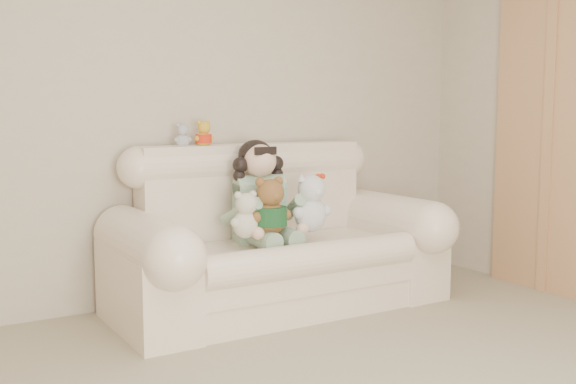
# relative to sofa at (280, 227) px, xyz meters

# --- Properties ---
(wall_back) EXTENTS (4.50, 0.00, 4.50)m
(wall_back) POSITION_rel_sofa_xyz_m (-0.44, 0.50, 0.78)
(wall_back) COLOR beige
(wall_back) RESTS_ON ground
(sofa) EXTENTS (2.10, 0.95, 1.03)m
(sofa) POSITION_rel_sofa_xyz_m (0.00, 0.00, 0.00)
(sofa) COLOR #F9E3C9
(sofa) RESTS_ON floor
(door_panel) EXTENTS (0.06, 0.90, 2.10)m
(door_panel) POSITION_rel_sofa_xyz_m (1.78, -0.60, 0.54)
(door_panel) COLOR #AB7949
(door_panel) RESTS_ON floor
(seated_child) EXTENTS (0.47, 0.54, 0.66)m
(seated_child) POSITION_rel_sofa_xyz_m (-0.10, 0.08, 0.23)
(seated_child) COLOR #2D6C32
(seated_child) RESTS_ON sofa
(brown_teddy) EXTENTS (0.28, 0.22, 0.42)m
(brown_teddy) POSITION_rel_sofa_xyz_m (-0.15, -0.14, 0.19)
(brown_teddy) COLOR brown
(brown_teddy) RESTS_ON sofa
(white_cat) EXTENTS (0.30, 0.25, 0.43)m
(white_cat) POSITION_rel_sofa_xyz_m (0.14, -0.14, 0.20)
(white_cat) COLOR white
(white_cat) RESTS_ON sofa
(cream_teddy) EXTENTS (0.23, 0.19, 0.33)m
(cream_teddy) POSITION_rel_sofa_xyz_m (-0.30, -0.12, 0.15)
(cream_teddy) COLOR beige
(cream_teddy) RESTS_ON sofa
(yellow_mini_bear) EXTENTS (0.15, 0.13, 0.20)m
(yellow_mini_bear) POSITION_rel_sofa_xyz_m (-0.35, 0.35, 0.60)
(yellow_mini_bear) COLOR yellow
(yellow_mini_bear) RESTS_ON sofa
(grey_mini_plush) EXTENTS (0.12, 0.10, 0.18)m
(grey_mini_plush) POSITION_rel_sofa_xyz_m (-0.49, 0.37, 0.59)
(grey_mini_plush) COLOR #ACADB3
(grey_mini_plush) RESTS_ON sofa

